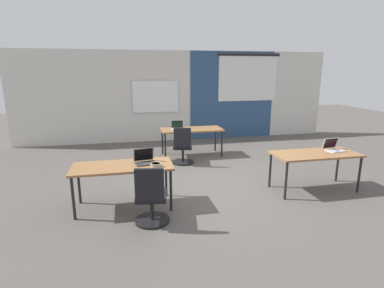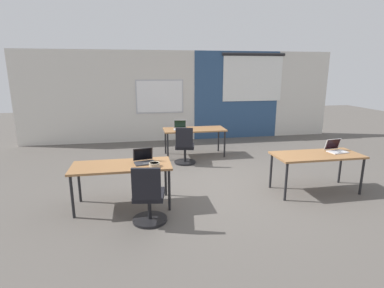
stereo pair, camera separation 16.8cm
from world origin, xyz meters
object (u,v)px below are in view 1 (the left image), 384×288
Objects in this scene: chair_far_left at (183,149)px; laptop_far_left at (177,127)px; desk_near_left at (123,169)px; laptop_near_right_end at (334,148)px; desk_far_center at (192,131)px; snack_bowl at (156,165)px; chair_near_left_inner at (151,200)px; desk_near_right at (315,156)px; laptop_near_left_inner at (145,160)px.

laptop_far_left is at bearing -76.79° from chair_far_left.
laptop_near_right_end reaches higher than desk_near_left.
desk_far_center is 3.22m from snack_bowl.
chair_near_left_inner is at bearing -97.60° from laptop_far_left.
laptop_far_left is (-0.38, -0.00, 0.11)m from desk_far_center.
desk_near_right is 3.19m from chair_near_left_inner.
snack_bowl is at bearing 176.68° from laptop_near_right_end.
laptop_far_left is at bearing 63.93° from desk_near_left.
laptop_near_right_end is (3.94, 0.09, 0.11)m from desk_near_left.
chair_far_left reaches higher than snack_bowl.
chair_far_left is at bearing 56.82° from desk_near_left.
chair_far_left is (-2.12, 2.11, -0.28)m from desk_near_right.
desk_near_right is 3.13m from laptop_near_left_inner.
laptop_far_left is 3.10m from snack_bowl.
laptop_near_left_inner is 2.33m from chair_far_left.
laptop_near_left_inner is at bearing -116.63° from desk_far_center.
desk_near_right is 4.29× the size of laptop_near_left_inner.
desk_far_center is at bearing -105.91° from chair_far_left.
chair_near_left_inner reaches higher than snack_bowl.
laptop_near_right_end reaches higher than chair_far_left.
chair_near_left_inner is 3.64m from laptop_far_left.
desk_near_right is 3.52m from laptop_far_left.
laptop_near_left_inner reaches higher than snack_bowl.
laptop_near_left_inner is 1.02× the size of laptop_far_left.
laptop_near_left_inner is 0.27m from snack_bowl.
desk_near_left is 1.00× the size of desk_near_right.
desk_far_center is at bearing 122.01° from desk_near_right.
desk_far_center is at bearing 57.99° from desk_near_left.
desk_near_right is at bearing -44.68° from laptop_far_left.
chair_far_left is at bearing 133.90° from laptop_near_right_end.
chair_far_left is (0.01, -0.69, -0.39)m from laptop_far_left.
desk_near_left is 1.74× the size of chair_near_left_inner.
laptop_near_left_inner and laptop_far_left have the same top height.
snack_bowl reaches higher than desk_near_right.
laptop_far_left is (-2.57, 2.71, 0.00)m from laptop_near_right_end.
desk_near_left is at bearing -122.01° from desk_far_center.
chair_near_left_inner is (0.03, -0.73, -0.39)m from laptop_near_left_inner.
chair_far_left is at bearing -118.21° from desk_far_center.
chair_far_left is (0.99, 2.79, 0.00)m from chair_near_left_inner.
chair_near_left_inner reaches higher than desk_near_left.
desk_far_center is (-1.75, 2.80, 0.00)m from desk_near_right.
desk_near_left is at bearing 69.12° from chair_far_left.
chair_near_left_inner is at bearing -167.61° from desk_near_right.
desk_near_right is 1.74× the size of chair_far_left.
desk_near_left is 4.36× the size of laptop_near_right_end.
laptop_far_left reaches higher than snack_bowl.
laptop_near_left_inner is 0.41× the size of chair_far_left.
laptop_near_right_end is 3.73m from laptop_far_left.
chair_far_left is at bearing -81.05° from laptop_far_left.
laptop_far_left is at bearing 127.28° from desk_near_right.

